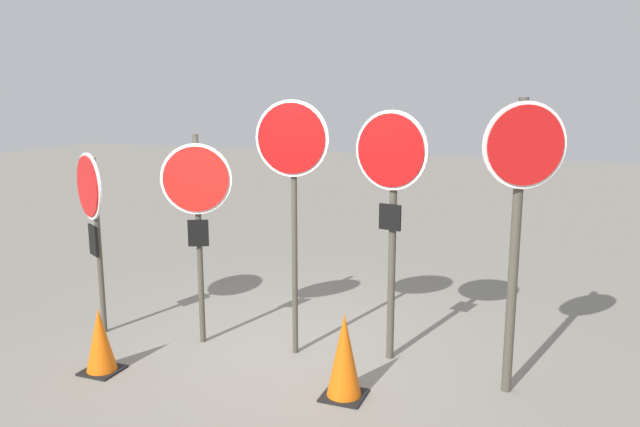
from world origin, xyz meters
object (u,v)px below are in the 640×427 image
stop_sign_2 (292,163)px  stop_sign_4 (520,193)px  stop_sign_0 (91,203)px  stop_sign_3 (391,184)px  traffic_cone_0 (344,356)px  stop_sign_1 (197,197)px  traffic_cone_1 (100,341)px

stop_sign_2 → stop_sign_4: size_ratio=0.99×
stop_sign_0 → stop_sign_4: stop_sign_4 is taller
stop_sign_3 → traffic_cone_0: (-0.15, -0.89, -1.38)m
stop_sign_0 → stop_sign_1: size_ratio=0.90×
stop_sign_0 → traffic_cone_1: (0.68, -0.77, -1.13)m
stop_sign_4 → stop_sign_1: bearing=151.7°
traffic_cone_0 → stop_sign_3: bearing=80.5°
stop_sign_0 → stop_sign_2: bearing=37.8°
stop_sign_1 → stop_sign_4: size_ratio=0.86×
stop_sign_2 → traffic_cone_0: stop_sign_2 is taller
stop_sign_4 → stop_sign_3: bearing=137.0°
stop_sign_1 → stop_sign_0: bearing=163.0°
stop_sign_4 → traffic_cone_1: stop_sign_4 is taller
stop_sign_2 → stop_sign_4: bearing=-6.3°
stop_sign_1 → traffic_cone_1: size_ratio=3.49×
stop_sign_3 → traffic_cone_1: size_ratio=3.88×
stop_sign_2 → traffic_cone_1: bearing=-150.6°
stop_sign_0 → traffic_cone_1: 1.53m
stop_sign_3 → traffic_cone_0: stop_sign_3 is taller
stop_sign_1 → traffic_cone_0: (1.77, -0.56, -1.18)m
traffic_cone_1 → traffic_cone_0: bearing=9.1°
traffic_cone_0 → stop_sign_2: bearing=139.1°
stop_sign_1 → stop_sign_3: 1.95m
stop_sign_2 → stop_sign_4: stop_sign_4 is taller
stop_sign_1 → stop_sign_4: stop_sign_4 is taller
stop_sign_1 → stop_sign_4: (3.08, 0.03, 0.22)m
stop_sign_2 → stop_sign_4: (2.08, -0.07, -0.15)m
traffic_cone_1 → stop_sign_1: bearing=60.7°
traffic_cone_0 → stop_sign_1: bearing=162.4°
stop_sign_3 → stop_sign_4: size_ratio=0.95×
stop_sign_4 → traffic_cone_0: stop_sign_4 is taller
stop_sign_0 → traffic_cone_1: size_ratio=3.15×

